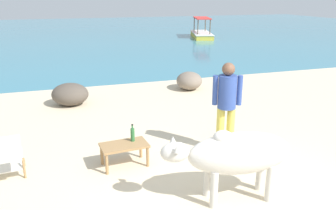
{
  "coord_description": "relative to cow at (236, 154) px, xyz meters",
  "views": [
    {
      "loc": [
        -2.06,
        -3.48,
        2.75
      ],
      "look_at": [
        0.04,
        3.0,
        0.55
      ],
      "focal_mm": 36.69,
      "sensor_mm": 36.0,
      "label": 1
    }
  ],
  "objects": [
    {
      "name": "shore_rock_medium",
      "position": [
        -1.93,
        5.1,
        -0.39
      ],
      "size": [
        1.19,
        1.14,
        0.57
      ],
      "primitive_type": "ellipsoid",
      "rotation": [
        0.0,
        0.0,
        2.73
      ],
      "color": "brown",
      "rests_on": "sand_beach"
    },
    {
      "name": "boat_yellow",
      "position": [
        7.14,
        17.68,
        -0.43
      ],
      "size": [
        2.12,
        3.85,
        1.29
      ],
      "rotation": [
        0.0,
        0.0,
        4.43
      ],
      "color": "gold",
      "rests_on": "water_surface"
    },
    {
      "name": "person_standing",
      "position": [
        0.57,
        1.42,
        0.27
      ],
      "size": [
        0.48,
        0.32,
        1.62
      ],
      "rotation": [
        0.0,
        0.0,
        4.36
      ],
      "color": "#DBC64C",
      "rests_on": "sand_beach"
    },
    {
      "name": "sand_beach",
      "position": [
        -0.09,
        -0.2,
        -0.7
      ],
      "size": [
        18.0,
        14.0,
        0.04
      ],
      "primitive_type": "cube",
      "color": "beige",
      "rests_on": "ground"
    },
    {
      "name": "bottle",
      "position": [
        -1.09,
        1.51,
        -0.18
      ],
      "size": [
        0.07,
        0.07,
        0.3
      ],
      "color": "#2D6B38",
      "rests_on": "low_bench_table"
    },
    {
      "name": "deck_chair_far",
      "position": [
        -3.07,
        1.52,
        -0.29
      ],
      "size": [
        0.61,
        0.82,
        0.68
      ],
      "rotation": [
        0.0,
        0.0,
        1.67
      ],
      "color": "#A37A4C",
      "rests_on": "sand_beach"
    },
    {
      "name": "shore_rock_large",
      "position": [
        1.52,
        5.58,
        -0.42
      ],
      "size": [
        1.01,
        1.08,
        0.52
      ],
      "primitive_type": "ellipsoid",
      "rotation": [
        0.0,
        0.0,
        1.24
      ],
      "color": "gray",
      "rests_on": "sand_beach"
    },
    {
      "name": "cow",
      "position": [
        0.0,
        0.0,
        0.0
      ],
      "size": [
        1.84,
        0.71,
        1.03
      ],
      "rotation": [
        0.0,
        0.0,
        3.02
      ],
      "color": "beige",
      "rests_on": "sand_beach"
    },
    {
      "name": "low_bench_table",
      "position": [
        -1.25,
        1.42,
        -0.36
      ],
      "size": [
        0.79,
        0.5,
        0.38
      ],
      "rotation": [
        0.0,
        0.0,
        0.08
      ],
      "color": "#A37A4C",
      "rests_on": "sand_beach"
    },
    {
      "name": "water_surface",
      "position": [
        -0.09,
        21.8,
        -0.72
      ],
      "size": [
        60.0,
        36.0,
        0.03
      ],
      "primitive_type": "cube",
      "color": "teal",
      "rests_on": "ground"
    }
  ]
}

